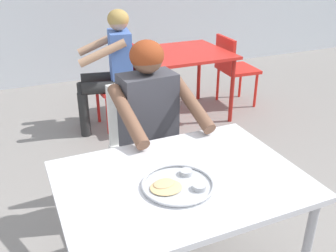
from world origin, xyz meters
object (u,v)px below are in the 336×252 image
table_background_red (184,59)px  chair_red_right (232,65)px  chair_red_left (124,80)px  thali_tray (178,184)px  patron_background (111,60)px  table_foreground (181,191)px  chair_foreground (141,140)px  diner_foreground (155,124)px

table_background_red → chair_red_right: bearing=5.3°
chair_red_left → thali_tray: bearing=-101.5°
table_background_red → patron_background: 0.79m
thali_tray → patron_background: size_ratio=0.28×
table_foreground → chair_red_right: (1.73, 2.23, -0.18)m
chair_foreground → chair_red_right: bearing=40.6°
table_foreground → patron_background: patron_background is taller
chair_red_left → chair_red_right: bearing=1.0°
chair_foreground → diner_foreground: 0.32m
diner_foreground → table_background_red: (0.97, 1.57, -0.10)m
thali_tray → chair_red_left: bearing=78.5°
chair_red_right → patron_background: (-1.45, -0.04, 0.23)m
chair_red_right → patron_background: 1.47m
table_foreground → table_background_red: bearing=63.6°
table_background_red → chair_red_left: 0.68m
thali_tray → patron_background: bearing=81.7°
thali_tray → chair_red_right: chair_red_right is taller
table_foreground → chair_red_right: size_ratio=1.39×
table_foreground → table_background_red: table_foreground is taller
chair_foreground → thali_tray: bearing=-99.1°
chair_foreground → patron_background: bearing=82.2°
patron_background → table_foreground: bearing=-97.4°
diner_foreground → chair_red_left: 1.66m
table_foreground → thali_tray: size_ratio=3.44×
diner_foreground → chair_red_left: bearing=79.2°
table_foreground → chair_red_right: bearing=52.2°
thali_tray → chair_red_right: size_ratio=0.40×
patron_background → thali_tray: bearing=-98.3°
chair_foreground → chair_red_right: 2.15m
thali_tray → chair_red_right: bearing=52.2°
chair_red_left → patron_background: 0.27m
table_background_red → chair_red_left: bearing=176.7°
table_foreground → chair_red_left: chair_red_left is taller
table_foreground → diner_foreground: bearing=79.7°
diner_foreground → chair_foreground: bearing=92.8°
table_foreground → chair_foreground: 0.85m
chair_foreground → patron_background: patron_background is taller
table_foreground → chair_red_left: bearing=79.3°
table_foreground → patron_background: size_ratio=0.94×
thali_tray → chair_red_left: chair_red_left is taller
chair_red_right → thali_tray: bearing=-127.8°
chair_foreground → diner_foreground: diner_foreground is taller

